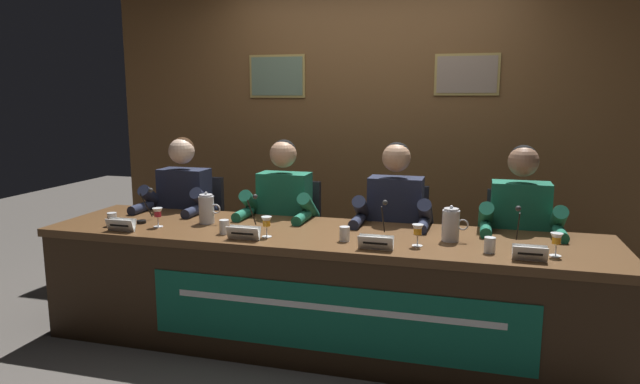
% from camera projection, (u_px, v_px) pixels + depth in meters
% --- Properties ---
extents(ground_plane, '(12.00, 12.00, 0.00)m').
position_uv_depth(ground_plane, '(320.00, 342.00, 3.55)').
color(ground_plane, '#4C4742').
extents(wall_back_panelled, '(4.68, 0.14, 2.60)m').
position_uv_depth(wall_back_panelled, '(368.00, 125.00, 4.79)').
color(wall_back_panelled, brown).
rests_on(wall_back_panelled, ground_plane).
extents(conference_table, '(3.48, 0.83, 0.72)m').
position_uv_depth(conference_table, '(316.00, 272.00, 3.36)').
color(conference_table, brown).
rests_on(conference_table, ground_plane).
extents(chair_far_left, '(0.44, 0.44, 0.92)m').
position_uv_depth(chair_far_left, '(194.00, 238.00, 4.36)').
color(chair_far_left, black).
rests_on(chair_far_left, ground_plane).
extents(panelist_far_left, '(0.51, 0.48, 1.25)m').
position_uv_depth(panelist_far_left, '(180.00, 208.00, 4.12)').
color(panelist_far_left, black).
rests_on(panelist_far_left, ground_plane).
extents(nameplate_far_left, '(0.19, 0.06, 0.08)m').
position_uv_depth(nameplate_far_left, '(121.00, 225.00, 3.44)').
color(nameplate_far_left, white).
rests_on(nameplate_far_left, conference_table).
extents(juice_glass_far_left, '(0.06, 0.06, 0.12)m').
position_uv_depth(juice_glass_far_left, '(158.00, 214.00, 3.54)').
color(juice_glass_far_left, white).
rests_on(juice_glass_far_left, conference_table).
extents(water_cup_far_left, '(0.06, 0.06, 0.08)m').
position_uv_depth(water_cup_far_left, '(112.00, 220.00, 3.59)').
color(water_cup_far_left, silver).
rests_on(water_cup_far_left, conference_table).
extents(microphone_far_left, '(0.06, 0.17, 0.22)m').
position_uv_depth(microphone_far_left, '(145.00, 211.00, 3.69)').
color(microphone_far_left, black).
rests_on(microphone_far_left, conference_table).
extents(chair_center_left, '(0.44, 0.44, 0.92)m').
position_uv_depth(chair_center_left, '(290.00, 245.00, 4.15)').
color(chair_center_left, black).
rests_on(chair_center_left, ground_plane).
extents(panelist_center_left, '(0.51, 0.48, 1.25)m').
position_uv_depth(panelist_center_left, '(281.00, 214.00, 3.91)').
color(panelist_center_left, black).
rests_on(panelist_center_left, ground_plane).
extents(nameplate_center_left, '(0.20, 0.06, 0.08)m').
position_uv_depth(nameplate_center_left, '(244.00, 233.00, 3.24)').
color(nameplate_center_left, white).
rests_on(nameplate_center_left, conference_table).
extents(juice_glass_center_left, '(0.06, 0.06, 0.12)m').
position_uv_depth(juice_glass_center_left, '(267.00, 223.00, 3.29)').
color(juice_glass_center_left, white).
rests_on(juice_glass_center_left, conference_table).
extents(water_cup_center_left, '(0.06, 0.06, 0.08)m').
position_uv_depth(water_cup_center_left, '(224.00, 227.00, 3.38)').
color(water_cup_center_left, silver).
rests_on(water_cup_center_left, conference_table).
extents(microphone_center_left, '(0.06, 0.17, 0.22)m').
position_uv_depth(microphone_center_left, '(251.00, 219.00, 3.45)').
color(microphone_center_left, black).
rests_on(microphone_center_left, conference_table).
extents(chair_center_right, '(0.44, 0.44, 0.92)m').
position_uv_depth(chair_center_right, '(397.00, 253.00, 3.93)').
color(chair_center_right, black).
rests_on(chair_center_right, ground_plane).
extents(panelist_center_right, '(0.51, 0.48, 1.25)m').
position_uv_depth(panelist_center_right, '(394.00, 221.00, 3.70)').
color(panelist_center_right, black).
rests_on(panelist_center_right, ground_plane).
extents(nameplate_center_right, '(0.19, 0.06, 0.08)m').
position_uv_depth(nameplate_center_right, '(376.00, 243.00, 3.03)').
color(nameplate_center_right, white).
rests_on(nameplate_center_right, conference_table).
extents(juice_glass_center_right, '(0.06, 0.06, 0.12)m').
position_uv_depth(juice_glass_center_right, '(418.00, 231.00, 3.09)').
color(juice_glass_center_right, white).
rests_on(juice_glass_center_right, conference_table).
extents(water_cup_center_right, '(0.06, 0.06, 0.08)m').
position_uv_depth(water_cup_center_right, '(345.00, 235.00, 3.21)').
color(water_cup_center_right, silver).
rests_on(water_cup_center_right, conference_table).
extents(microphone_center_right, '(0.06, 0.17, 0.22)m').
position_uv_depth(microphone_center_right, '(382.00, 226.00, 3.26)').
color(microphone_center_right, black).
rests_on(microphone_center_right, conference_table).
extents(chair_far_right, '(0.44, 0.44, 0.92)m').
position_uv_depth(chair_far_right, '(515.00, 262.00, 3.72)').
color(chair_far_right, black).
rests_on(chair_far_right, ground_plane).
extents(panelist_far_right, '(0.51, 0.48, 1.25)m').
position_uv_depth(panelist_far_right, '(520.00, 229.00, 3.48)').
color(panelist_far_right, black).
rests_on(panelist_far_right, ground_plane).
extents(nameplate_far_right, '(0.17, 0.06, 0.08)m').
position_uv_depth(nameplate_far_right, '(530.00, 253.00, 2.83)').
color(nameplate_far_right, white).
rests_on(nameplate_far_right, conference_table).
extents(juice_glass_far_right, '(0.06, 0.06, 0.12)m').
position_uv_depth(juice_glass_far_right, '(556.00, 240.00, 2.90)').
color(juice_glass_far_right, white).
rests_on(juice_glass_far_right, conference_table).
extents(water_cup_far_right, '(0.06, 0.06, 0.08)m').
position_uv_depth(water_cup_far_right, '(490.00, 246.00, 2.97)').
color(water_cup_far_right, silver).
rests_on(water_cup_far_right, conference_table).
extents(microphone_far_right, '(0.06, 0.17, 0.22)m').
position_uv_depth(microphone_far_right, '(518.00, 234.00, 3.08)').
color(microphone_far_right, black).
rests_on(microphone_far_right, conference_table).
extents(water_pitcher_left_side, '(0.15, 0.10, 0.21)m').
position_uv_depth(water_pitcher_left_side, '(207.00, 209.00, 3.65)').
color(water_pitcher_left_side, silver).
rests_on(water_pitcher_left_side, conference_table).
extents(water_pitcher_right_side, '(0.15, 0.10, 0.21)m').
position_uv_depth(water_pitcher_right_side, '(451.00, 225.00, 3.21)').
color(water_pitcher_right_side, silver).
rests_on(water_pitcher_right_side, conference_table).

